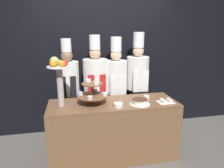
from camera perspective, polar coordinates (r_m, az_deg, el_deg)
The scene contains 12 objects.
wall_back at distance 3.75m, azimuth -2.86°, elevation 7.72°, with size 10.00×0.06×2.80m.
buffet_counter at distance 3.07m, azimuth 0.38°, elevation -12.93°, with size 1.85×0.65×0.87m.
tiered_stand at distance 2.81m, azimuth -5.60°, elevation -2.52°, with size 0.44×0.44×0.34m.
fruit_pedestal at distance 2.74m, azimuth -14.98°, elevation 2.96°, with size 0.32×0.32×0.67m.
cake_round at distance 2.84m, azimuth 7.97°, elevation -5.05°, with size 0.28×0.28×0.08m.
cup_white at distance 3.02m, azimuth 9.82°, elevation -3.92°, with size 0.08×0.08×0.07m.
cake_square_tray at distance 2.99m, azimuth 15.14°, elevation -4.77°, with size 0.23×0.18×0.05m.
serving_bowl_near at distance 2.71m, azimuth 1.81°, elevation -6.03°, with size 0.12×0.12×0.16m.
chef_left at distance 3.42m, azimuth -12.33°, elevation -0.85°, with size 0.36×0.36×1.75m.
chef_center_left at distance 3.43m, azimuth -4.70°, elevation -0.30°, with size 0.41×0.41×1.81m.
chef_center_right at distance 3.49m, azimuth 1.11°, elevation -0.16°, with size 0.39×0.39×1.78m.
chef_right at distance 3.59m, azimuth 7.24°, elevation 0.83°, with size 0.39×0.39×1.85m.
Camera 1 is at (-0.56, -2.33, 1.86)m, focal length 32.00 mm.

